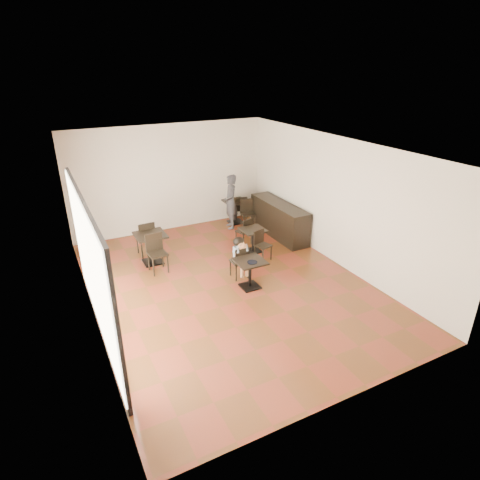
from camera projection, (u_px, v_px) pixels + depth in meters
floor at (228, 285)px, 9.44m from camera, size 6.00×8.00×0.01m
ceiling at (227, 148)px, 8.14m from camera, size 6.00×8.00×0.01m
wall_back at (170, 178)px, 12.04m from camera, size 6.00×0.01×3.20m
wall_front at (352, 315)px, 5.54m from camera, size 6.00×0.01×3.20m
wall_left at (84, 248)px, 7.53m from camera, size 0.01×8.00×3.20m
wall_right at (335, 201)px, 10.04m from camera, size 0.01×8.00×3.20m
storefront_window at (91, 268)px, 7.22m from camera, size 0.04×4.50×2.60m
child_table at (250, 274)px, 9.20m from camera, size 0.65×0.65×0.69m
child_chair at (239, 262)px, 9.62m from camera, size 0.37×0.37×0.83m
child at (239, 258)px, 9.57m from camera, size 0.37×0.52×1.04m
plate at (252, 262)px, 8.98m from camera, size 0.23×0.23×0.01m
pizza_slice at (243, 246)px, 9.27m from camera, size 0.24×0.19×0.06m
adult_patron at (231, 202)px, 12.37m from camera, size 0.53×0.69×1.70m
cafe_table_mid at (253, 240)px, 10.95m from camera, size 0.78×0.78×0.67m
cafe_table_left at (152, 248)px, 10.32m from camera, size 0.80×0.80×0.80m
cafe_table_back at (236, 212)px, 12.94m from camera, size 0.84×0.84×0.74m
chair_mid_a at (244, 231)px, 11.37m from camera, size 0.45×0.45×0.80m
chair_mid_b at (263, 246)px, 10.48m from camera, size 0.45×0.45×0.80m
chair_left_a at (146, 238)px, 10.74m from camera, size 0.46×0.46×0.96m
chair_left_b at (157, 254)px, 9.84m from camera, size 0.46×0.46×0.96m
chair_back_a at (240, 209)px, 12.98m from camera, size 0.48×0.48×0.89m
chair_back_b at (248, 214)px, 12.53m from camera, size 0.48×0.48×0.89m
service_counter at (279, 219)px, 11.97m from camera, size 0.60×2.40×1.00m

